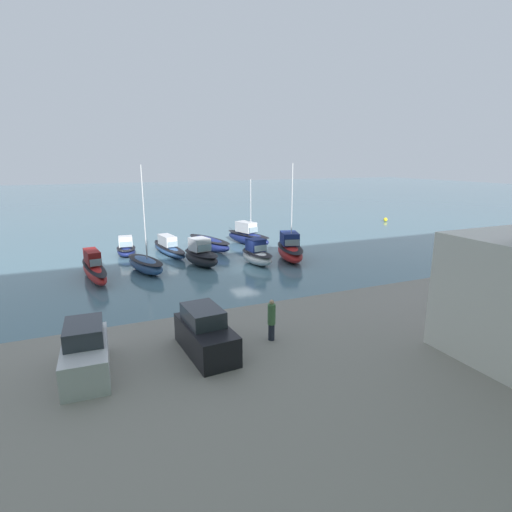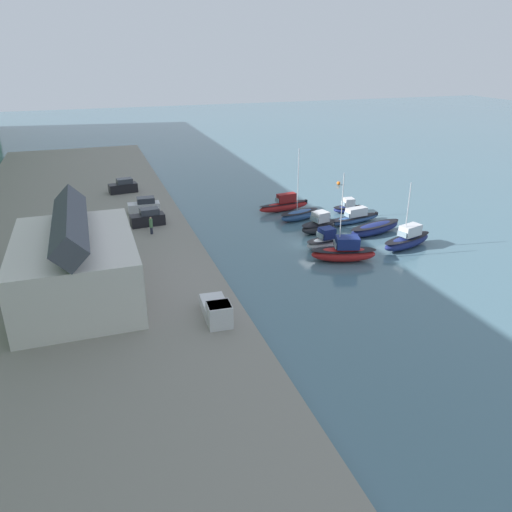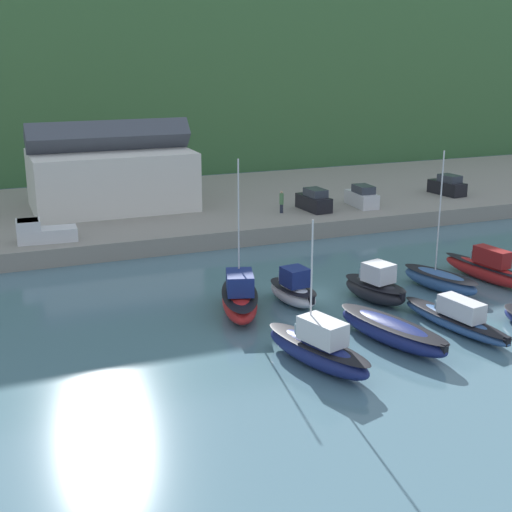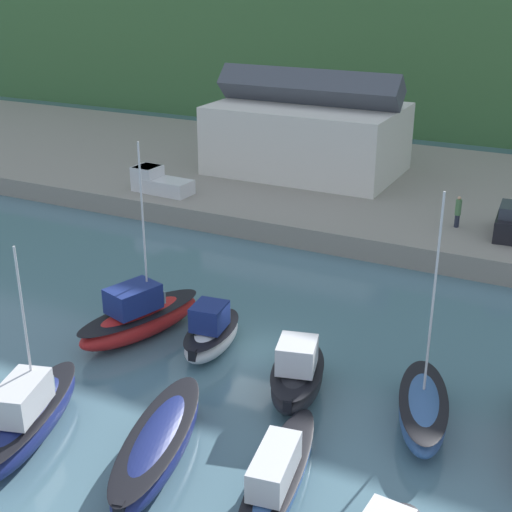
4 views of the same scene
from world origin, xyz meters
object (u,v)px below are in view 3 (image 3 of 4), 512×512
(moored_boat_6, at_px, (392,331))
(person_on_quay, at_px, (281,202))
(moored_boat_3, at_px, (440,280))
(moored_boat_4, at_px, (487,269))
(parked_car_0, at_px, (362,197))
(pickup_truck_0, at_px, (41,232))
(moored_boat_5, at_px, (318,348))
(moored_boat_2, at_px, (375,287))
(moored_boat_1, at_px, (293,290))
(moored_boat_0, at_px, (240,298))
(parked_car_2, at_px, (447,186))
(moored_boat_7, at_px, (456,319))
(parked_car_3, at_px, (314,201))

(moored_boat_6, bearing_deg, person_on_quay, 64.80)
(moored_boat_3, relative_size, moored_boat_6, 1.17)
(moored_boat_4, relative_size, parked_car_0, 1.95)
(moored_boat_3, distance_m, pickup_truck_0, 31.56)
(moored_boat_5, bearing_deg, moored_boat_2, 26.44)
(moored_boat_2, relative_size, parked_car_0, 1.33)
(moored_boat_1, xyz_separation_m, person_on_quay, (7.65, 19.39, 1.66))
(moored_boat_3, height_order, person_on_quay, moored_boat_3)
(moored_boat_3, relative_size, pickup_truck_0, 2.07)
(moored_boat_2, height_order, moored_boat_4, moored_boat_2)
(moored_boat_0, relative_size, moored_boat_2, 1.77)
(moored_boat_4, xyz_separation_m, moored_boat_5, (-18.30, -8.55, 0.10))
(moored_boat_0, relative_size, parked_car_2, 2.29)
(moored_boat_0, xyz_separation_m, moored_boat_2, (9.39, -1.35, -0.05))
(moored_boat_5, bearing_deg, moored_boat_3, 13.65)
(moored_boat_1, bearing_deg, moored_boat_2, -24.84)
(moored_boat_5, relative_size, moored_boat_6, 0.95)
(moored_boat_6, height_order, pickup_truck_0, pickup_truck_0)
(parked_car_0, height_order, parked_car_2, same)
(moored_boat_1, bearing_deg, moored_boat_7, -54.50)
(moored_boat_1, bearing_deg, moored_boat_4, -10.48)
(person_on_quay, bearing_deg, parked_car_2, 4.31)
(parked_car_2, bearing_deg, moored_boat_5, -142.99)
(pickup_truck_0, height_order, person_on_quay, person_on_quay)
(moored_boat_5, distance_m, person_on_quay, 30.77)
(moored_boat_7, bearing_deg, moored_boat_0, 137.14)
(moored_boat_5, bearing_deg, moored_boat_7, -8.48)
(parked_car_0, xyz_separation_m, parked_car_2, (11.49, 1.76, 0.00))
(moored_boat_5, height_order, pickup_truck_0, moored_boat_5)
(moored_boat_5, height_order, parked_car_2, moored_boat_5)
(moored_boat_0, bearing_deg, moored_boat_1, 22.41)
(moored_boat_0, distance_m, moored_boat_4, 19.44)
(moored_boat_2, xyz_separation_m, person_on_quay, (2.29, 21.11, 1.58))
(moored_boat_5, bearing_deg, moored_boat_6, -4.94)
(moored_boat_1, distance_m, parked_car_0, 25.16)
(moored_boat_5, bearing_deg, parked_car_0, 39.46)
(moored_boat_6, xyz_separation_m, parked_car_0, (13.76, 27.48, 1.64))
(moored_boat_1, relative_size, moored_boat_6, 0.60)
(moored_boat_3, xyz_separation_m, moored_boat_7, (-3.55, -6.59, -0.03))
(moored_boat_1, bearing_deg, moored_boat_0, 178.29)
(moored_boat_0, height_order, parked_car_0, moored_boat_0)
(moored_boat_6, relative_size, parked_car_2, 1.94)
(moored_boat_0, bearing_deg, moored_boat_4, 15.46)
(moored_boat_3, distance_m, moored_boat_6, 10.88)
(moored_boat_0, distance_m, moored_boat_3, 14.94)
(moored_boat_4, height_order, parked_car_2, parked_car_2)
(moored_boat_6, bearing_deg, moored_boat_1, 92.05)
(parked_car_3, distance_m, person_on_quay, 3.43)
(parked_car_3, bearing_deg, parked_car_0, -6.22)
(moored_boat_2, bearing_deg, moored_boat_3, -11.10)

